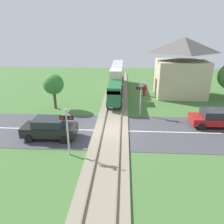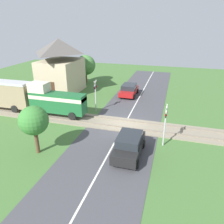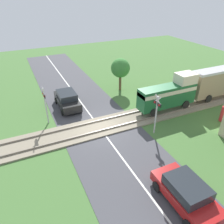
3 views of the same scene
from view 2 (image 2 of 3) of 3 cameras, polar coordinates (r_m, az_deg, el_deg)
The scene contains 12 objects.
ground_plane at distance 20.20m, azimuth 3.17°, elevation -3.50°, with size 60.00×60.00×0.00m, color #426B33.
road_surface at distance 20.20m, azimuth 3.17°, elevation -3.47°, with size 48.00×6.40×0.02m.
track_bed at distance 20.17m, azimuth 3.18°, elevation -3.33°, with size 2.80×48.00×0.24m.
train at distance 24.31m, azimuth -23.18°, elevation 4.01°, with size 1.58×14.12×3.18m.
car_near_crossing at distance 15.62m, azimuth 4.51°, elevation -8.54°, with size 4.01×1.89×1.59m.
car_far_side at distance 28.12m, azimuth 4.46°, elevation 5.81°, with size 3.98×1.98×1.46m.
crossing_signal_west_approach at distance 16.58m, azimuth 13.77°, elevation -2.14°, with size 0.90×0.18×3.34m.
crossing_signal_east_approach at distance 22.69m, azimuth -4.35°, elevation 5.25°, with size 0.90×0.18×3.34m.
station_building at distance 29.74m, azimuth -13.29°, elevation 11.41°, with size 6.16×4.86×6.89m.
pedestrian_by_station at distance 26.71m, azimuth -16.45°, elevation 3.97°, with size 0.41×0.41×1.64m.
tree_by_station at distance 34.04m, azimuth -6.91°, elevation 12.06°, with size 2.98×2.98×4.21m.
tree_roadside_hedge at distance 15.99m, azimuth -19.78°, elevation -2.17°, with size 2.06×2.06×3.60m.
Camera 2 is at (-17.68, -4.02, 8.91)m, focal length 35.00 mm.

